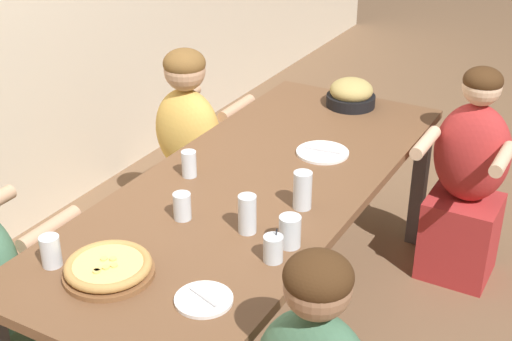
# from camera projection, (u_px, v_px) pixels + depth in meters

# --- Properties ---
(ground_plane) EXTENTS (18.00, 18.00, 0.00)m
(ground_plane) POSITION_uv_depth(u_px,v_px,m) (256.00, 328.00, 3.26)
(ground_plane) COLOR brown
(ground_plane) RESTS_ON ground
(dining_table) EXTENTS (2.26, 0.90, 0.76)m
(dining_table) POSITION_uv_depth(u_px,v_px,m) (256.00, 198.00, 2.95)
(dining_table) COLOR brown
(dining_table) RESTS_ON ground
(pizza_board_main) EXTENTS (0.30, 0.30, 0.05)m
(pizza_board_main) POSITION_uv_depth(u_px,v_px,m) (108.00, 268.00, 2.32)
(pizza_board_main) COLOR brown
(pizza_board_main) RESTS_ON dining_table
(skillet_bowl) EXTENTS (0.36, 0.25, 0.15)m
(skillet_bowl) POSITION_uv_depth(u_px,v_px,m) (351.00, 94.00, 3.62)
(skillet_bowl) COLOR black
(skillet_bowl) RESTS_ON dining_table
(empty_plate_a) EXTENTS (0.18, 0.18, 0.02)m
(empty_plate_a) POSITION_uv_depth(u_px,v_px,m) (204.00, 299.00, 2.21)
(empty_plate_a) COLOR white
(empty_plate_a) RESTS_ON dining_table
(empty_plate_b) EXTENTS (0.23, 0.23, 0.02)m
(empty_plate_b) POSITION_uv_depth(u_px,v_px,m) (322.00, 152.00, 3.14)
(empty_plate_b) COLOR white
(empty_plate_b) RESTS_ON dining_table
(cocktail_glass_blue) EXTENTS (0.07, 0.07, 0.12)m
(cocktail_glass_blue) POSITION_uv_depth(u_px,v_px,m) (273.00, 250.00, 2.39)
(cocktail_glass_blue) COLOR silver
(cocktail_glass_blue) RESTS_ON dining_table
(drinking_glass_a) EXTENTS (0.06, 0.06, 0.11)m
(drinking_glass_a) POSITION_uv_depth(u_px,v_px,m) (189.00, 165.00, 2.93)
(drinking_glass_a) COLOR silver
(drinking_glass_a) RESTS_ON dining_table
(drinking_glass_b) EXTENTS (0.07, 0.07, 0.10)m
(drinking_glass_b) POSITION_uv_depth(u_px,v_px,m) (182.00, 207.00, 2.63)
(drinking_glass_b) COLOR silver
(drinking_glass_b) RESTS_ON dining_table
(drinking_glass_c) EXTENTS (0.07, 0.07, 0.11)m
(drinking_glass_c) POSITION_uv_depth(u_px,v_px,m) (51.00, 251.00, 2.36)
(drinking_glass_c) COLOR silver
(drinking_glass_c) RESTS_ON dining_table
(drinking_glass_d) EXTENTS (0.07, 0.07, 0.15)m
(drinking_glass_d) POSITION_uv_depth(u_px,v_px,m) (247.00, 217.00, 2.54)
(drinking_glass_d) COLOR silver
(drinking_glass_d) RESTS_ON dining_table
(drinking_glass_e) EXTENTS (0.07, 0.07, 0.15)m
(drinking_glass_e) POSITION_uv_depth(u_px,v_px,m) (302.00, 192.00, 2.69)
(drinking_glass_e) COLOR silver
(drinking_glass_e) RESTS_ON dining_table
(drinking_glass_f) EXTENTS (0.08, 0.08, 0.12)m
(drinking_glass_f) POSITION_uv_depth(u_px,v_px,m) (290.00, 233.00, 2.47)
(drinking_glass_f) COLOR silver
(drinking_glass_f) RESTS_ON dining_table
(diner_far_midright) EXTENTS (0.51, 0.40, 1.09)m
(diner_far_midright) POSITION_uv_depth(u_px,v_px,m) (189.00, 157.00, 3.70)
(diner_far_midright) COLOR gold
(diner_far_midright) RESTS_ON ground
(diner_near_right) EXTENTS (0.51, 0.40, 1.10)m
(diner_near_right) POSITION_uv_depth(u_px,v_px,m) (467.00, 187.00, 3.43)
(diner_near_right) COLOR #B22D2D
(diner_near_right) RESTS_ON ground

